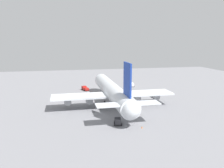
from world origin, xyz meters
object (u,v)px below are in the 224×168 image
cargo_airplane (112,91)px  safety_cone_nose (107,90)px  pushback_tractor (132,85)px  fuel_truck (85,88)px  safety_cone_tail (142,127)px  cargo_loader (118,121)px

cargo_airplane → safety_cone_nose: 28.47m
cargo_airplane → pushback_tractor: (36.52, -20.22, -4.98)m
fuel_truck → safety_cone_tail: fuel_truck is taller
cargo_loader → safety_cone_nose: (50.52, -6.23, -0.87)m
fuel_truck → safety_cone_nose: size_ratio=9.97×
pushback_tractor → safety_cone_nose: 19.18m
cargo_loader → fuel_truck: 54.69m
cargo_airplane → cargo_loader: bearing=172.5°
fuel_truck → safety_cone_tail: 60.39m
cargo_loader → safety_cone_nose: 50.91m
fuel_truck → safety_cone_nose: fuel_truck is taller
cargo_loader → safety_cone_nose: size_ratio=7.36×
fuel_truck → pushback_tractor: fuel_truck is taller
cargo_loader → pushback_tractor: size_ratio=1.00×
safety_cone_nose → pushback_tractor: bearing=-62.6°
cargo_airplane → fuel_truck: cargo_airplane is taller
cargo_airplane → cargo_loader: cargo_airplane is taller
fuel_truck → safety_cone_nose: (-3.90, -11.69, -0.86)m
fuel_truck → safety_cone_tail: bearing=-168.4°
pushback_tractor → fuel_truck: bearing=99.8°
fuel_truck → safety_cone_tail: (-59.15, -12.15, -0.84)m
pushback_tractor → safety_cone_tail: size_ratio=7.00×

